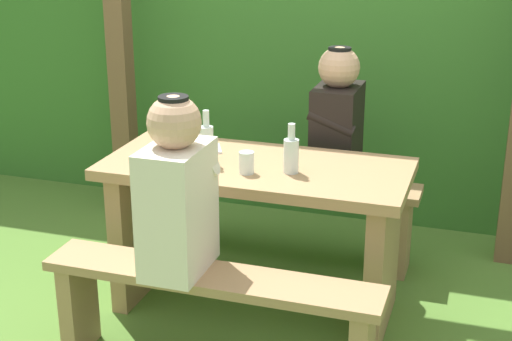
{
  "coord_description": "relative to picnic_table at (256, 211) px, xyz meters",
  "views": [
    {
      "loc": [
        1.01,
        -3.11,
        1.87
      ],
      "look_at": [
        0.0,
        0.0,
        0.7
      ],
      "focal_mm": 53.22,
      "sensor_mm": 36.0,
      "label": 1
    }
  ],
  "objects": [
    {
      "name": "picnic_table",
      "position": [
        0.0,
        0.0,
        0.0
      ],
      "size": [
        1.4,
        0.64,
        0.74
      ],
      "color": "#9E7A51",
      "rests_on": "ground_plane"
    },
    {
      "name": "person_black_coat",
      "position": [
        0.25,
        0.58,
        0.3
      ],
      "size": [
        0.25,
        0.35,
        0.72
      ],
      "color": "black",
      "rests_on": "bench_far"
    },
    {
      "name": "bench_near",
      "position": [
        0.0,
        -0.59,
        -0.17
      ],
      "size": [
        1.4,
        0.24,
        0.46
      ],
      "color": "#9E7A51",
      "rests_on": "ground_plane"
    },
    {
      "name": "person_white_shirt",
      "position": [
        -0.13,
        -0.58,
        0.3
      ],
      "size": [
        0.25,
        0.35,
        0.72
      ],
      "color": "silver",
      "rests_on": "bench_near"
    },
    {
      "name": "bottle_right",
      "position": [
        0.18,
        -0.07,
        0.32
      ],
      "size": [
        0.07,
        0.07,
        0.22
      ],
      "color": "silver",
      "rests_on": "picnic_table"
    },
    {
      "name": "drinking_glass",
      "position": [
        0.0,
        -0.13,
        0.28
      ],
      "size": [
        0.07,
        0.07,
        0.1
      ],
      "primitive_type": "cylinder",
      "color": "silver",
      "rests_on": "picnic_table"
    },
    {
      "name": "cell_phone",
      "position": [
        -0.26,
        0.13,
        0.24
      ],
      "size": [
        0.12,
        0.16,
        0.01
      ],
      "primitive_type": "cube",
      "rotation": [
        0.0,
        0.0,
        0.45
      ],
      "color": "silver",
      "rests_on": "picnic_table"
    },
    {
      "name": "bench_far",
      "position": [
        0.0,
        0.59,
        -0.17
      ],
      "size": [
        1.4,
        0.24,
        0.46
      ],
      "color": "#9E7A51",
      "rests_on": "ground_plane"
    },
    {
      "name": "pergola_post_left",
      "position": [
        -1.15,
        0.91,
        0.63
      ],
      "size": [
        0.12,
        0.12,
        2.27
      ],
      "primitive_type": "cube",
      "color": "brown",
      "rests_on": "ground_plane"
    },
    {
      "name": "bottle_left",
      "position": [
        -0.21,
        -0.06,
        0.33
      ],
      "size": [
        0.06,
        0.06,
        0.25
      ],
      "color": "silver",
      "rests_on": "picnic_table"
    },
    {
      "name": "ground_plane",
      "position": [
        0.0,
        0.0,
        -0.5
      ],
      "size": [
        12.0,
        12.0,
        0.0
      ],
      "primitive_type": "plane",
      "color": "#4F782E"
    },
    {
      "name": "hedge_backdrop",
      "position": [
        0.0,
        1.76,
        0.59
      ],
      "size": [
        6.4,
        1.08,
        2.17
      ],
      "primitive_type": "cube",
      "color": "#356E28",
      "rests_on": "ground_plane"
    }
  ]
}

